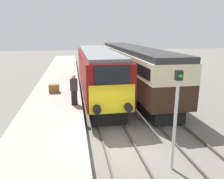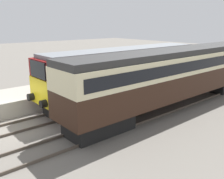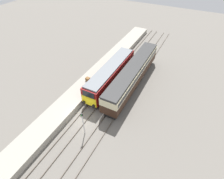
{
  "view_description": "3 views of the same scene",
  "coord_description": "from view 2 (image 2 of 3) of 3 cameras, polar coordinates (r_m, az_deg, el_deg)",
  "views": [
    {
      "loc": [
        -1.97,
        -9.03,
        5.24
      ],
      "look_at": [
        0.0,
        1.99,
        2.32
      ],
      "focal_mm": 35.0,
      "sensor_mm": 36.0,
      "label": 1
    },
    {
      "loc": [
        13.25,
        -3.85,
        5.69
      ],
      "look_at": [
        1.7,
        5.99,
        1.6
      ],
      "focal_mm": 40.0,
      "sensor_mm": 36.0,
      "label": 2
    },
    {
      "loc": [
        11.29,
        -12.53,
        19.95
      ],
      "look_at": [
        1.7,
        5.99,
        1.6
      ],
      "focal_mm": 28.0,
      "sensor_mm": 36.0,
      "label": 3
    }
  ],
  "objects": [
    {
      "name": "ground_plane",
      "position": [
        14.92,
        -22.55,
        -8.55
      ],
      "size": [
        120.0,
        120.0,
        0.0
      ],
      "primitive_type": "plane",
      "color": "slate"
    },
    {
      "name": "rails_near_track",
      "position": [
        16.89,
        -6.31,
        -4.44
      ],
      "size": [
        1.51,
        60.0,
        0.14
      ],
      "color": "#4C4238",
      "rests_on": "ground_plane"
    },
    {
      "name": "locomotive",
      "position": [
        18.68,
        3.3,
        4.19
      ],
      "size": [
        2.7,
        14.22,
        3.88
      ],
      "color": "black",
      "rests_on": "ground_plane"
    },
    {
      "name": "rails_far_track",
      "position": [
        14.38,
        1.42,
        -7.91
      ],
      "size": [
        1.5,
        60.0,
        0.14
      ],
      "color": "#4C4238",
      "rests_on": "ground_plane"
    },
    {
      "name": "person_on_platform",
      "position": [
        17.4,
        -13.77,
        2.26
      ],
      "size": [
        0.44,
        0.26,
        1.83
      ],
      "color": "black",
      "rests_on": "platform_left"
    },
    {
      "name": "passenger_carriage",
      "position": [
        17.67,
        14.81,
        3.93
      ],
      "size": [
        2.75,
        18.01,
        4.0
      ],
      "color": "black",
      "rests_on": "ground_plane"
    },
    {
      "name": "luggage_crate",
      "position": [
        20.2,
        -7.82,
        2.5
      ],
      "size": [
        0.7,
        0.56,
        0.6
      ],
      "color": "brown",
      "rests_on": "platform_left"
    },
    {
      "name": "platform_left",
      "position": [
        21.0,
        -4.67,
        0.78
      ],
      "size": [
        3.5,
        50.0,
        1.04
      ],
      "color": "#9E998C",
      "rests_on": "ground_plane"
    }
  ]
}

